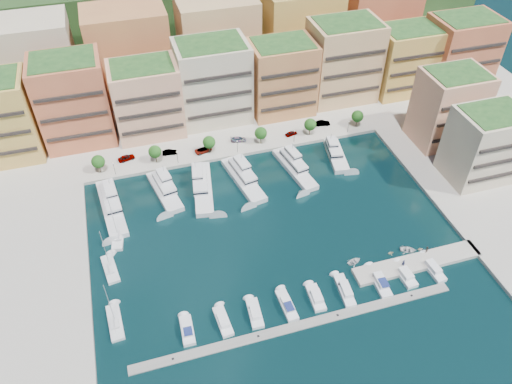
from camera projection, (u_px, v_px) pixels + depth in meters
ground at (269, 226)px, 128.33m from camera, size 400.00×400.00×0.00m
north_quay at (214, 102)px, 172.33m from camera, size 220.00×64.00×2.00m
east_quay at (494, 199)px, 135.81m from camera, size 34.00×76.00×2.00m
west_quay at (12, 310)px, 109.49m from camera, size 34.00×76.00×2.00m
hillside at (188, 43)px, 206.40m from camera, size 240.00×40.00×58.00m
south_pontoon at (299, 326)px, 106.40m from camera, size 72.00×2.20×0.35m
finger_pier at (417, 264)px, 119.08m from camera, size 32.00×5.00×2.00m
apartment_1 at (73, 101)px, 146.28m from camera, size 20.00×16.50×26.80m
apartment_2 at (147, 99)px, 150.66m from camera, size 20.00×15.50×22.80m
apartment_3 at (213, 82)px, 155.53m from camera, size 22.00×16.50×25.80m
apartment_4 at (282, 77)px, 159.45m from camera, size 20.00×15.50×23.80m
apartment_5 at (343, 61)px, 164.53m from camera, size 22.00×16.50×26.80m
apartment_6 at (404, 60)px, 169.12m from camera, size 20.00×15.50×22.80m
apartment_7 at (460, 52)px, 171.28m from camera, size 22.00×16.50×24.80m
apartment_east_a at (449, 107)px, 147.41m from camera, size 18.00×14.50×22.80m
apartment_east_b at (485, 145)px, 135.30m from camera, size 18.00×14.50×20.80m
backblock_0 at (34, 66)px, 158.43m from camera, size 26.00×18.00×30.00m
backblock_1 at (130, 54)px, 164.79m from camera, size 26.00×18.00×30.00m
backblock_2 at (218, 42)px, 171.16m from camera, size 26.00×18.00×30.00m
backblock_3 at (300, 31)px, 177.53m from camera, size 26.00×18.00×30.00m
backblock_4 at (376, 21)px, 183.90m from camera, size 26.00×18.00×30.00m
tree_0 at (98, 162)px, 140.43m from camera, size 3.80×3.80×5.65m
tree_1 at (155, 152)px, 143.82m from camera, size 3.80×3.80×5.65m
tree_2 at (209, 142)px, 147.22m from camera, size 3.80×3.80×5.65m
tree_3 at (261, 133)px, 150.62m from camera, size 3.80×3.80×5.65m
tree_4 at (310, 125)px, 154.01m from camera, size 3.80×3.80×5.65m
tree_5 at (357, 116)px, 157.41m from camera, size 3.80×3.80×5.65m
lamppost_0 at (114, 167)px, 140.26m from camera, size 0.30×0.30×4.20m
lamppost_1 at (177, 155)px, 144.08m from camera, size 0.30×0.30×4.20m
lamppost_2 at (237, 145)px, 147.90m from camera, size 0.30×0.30×4.20m
lamppost_3 at (294, 134)px, 151.72m from camera, size 0.30×0.30×4.20m
lamppost_4 at (349, 125)px, 155.54m from camera, size 0.30×0.30×4.20m
yacht_0 at (111, 204)px, 132.63m from camera, size 6.95×22.99×7.30m
yacht_1 at (164, 189)px, 137.30m from camera, size 8.06×18.45×7.30m
yacht_2 at (202, 185)px, 138.32m from camera, size 8.08×21.84×7.30m
yacht_3 at (243, 177)px, 141.03m from camera, size 8.28×21.19×7.30m
yacht_4 at (294, 167)px, 144.56m from camera, size 7.61×20.51×7.30m
yacht_5 at (336, 153)px, 149.03m from camera, size 6.99×15.89×7.30m
cruiser_1 at (187, 331)px, 104.98m from camera, size 2.80×7.20×2.66m
cruiser_2 at (223, 321)px, 106.65m from camera, size 3.07×7.82×2.55m
cruiser_3 at (255, 313)px, 108.16m from camera, size 3.16×7.68×2.55m
cruiser_4 at (287, 305)px, 109.68m from camera, size 2.82×8.50×2.66m
cruiser_5 at (316, 298)px, 111.17m from camera, size 3.03×7.27×2.55m
cruiser_6 at (345, 291)px, 112.65m from camera, size 3.23×9.18×2.55m
cruiser_7 at (379, 282)px, 114.44m from camera, size 3.06×9.22×2.66m
cruiser_8 at (405, 275)px, 115.88m from camera, size 3.17×7.49×2.55m
cruiser_9 at (432, 268)px, 117.39m from camera, size 3.12×8.61×2.55m
sailboat_2 at (118, 237)px, 125.13m from camera, size 4.10×9.63×13.20m
sailboat_1 at (110, 269)px, 117.45m from camera, size 4.05×9.12×13.20m
sailboat_0 at (115, 323)px, 106.66m from camera, size 3.38×9.39×13.20m
tender_1 at (391, 253)px, 121.15m from camera, size 1.59×1.40×0.79m
tender_3 at (420, 249)px, 122.06m from camera, size 1.49×1.30×0.76m
tender_0 at (354, 261)px, 119.19m from camera, size 4.06×3.33×0.74m
tender_2 at (408, 250)px, 121.85m from camera, size 4.78×4.23×0.82m
car_0 at (126, 158)px, 146.46m from camera, size 5.24×3.09×1.67m
car_1 at (170, 152)px, 148.57m from camera, size 4.52×1.93×1.45m
car_2 at (204, 150)px, 149.45m from camera, size 5.69×3.63×1.46m
car_3 at (238, 139)px, 153.47m from camera, size 5.10×2.85×1.40m
car_4 at (291, 133)px, 155.81m from camera, size 4.21×2.49×1.34m
car_5 at (323, 123)px, 159.80m from camera, size 4.91×2.37×1.55m
person_0 at (403, 263)px, 116.81m from camera, size 0.73×0.83×1.91m
person_1 at (427, 249)px, 119.93m from camera, size 1.05×0.92×1.83m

